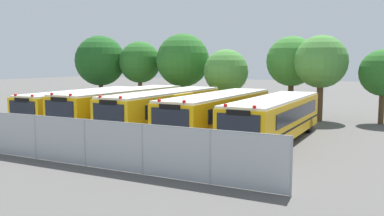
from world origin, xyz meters
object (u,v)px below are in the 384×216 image
(tree_2, at_px, (183,59))
(tree_4, at_px, (290,62))
(school_bus_2, at_px, (165,110))
(traffic_cone, at_px, (111,153))
(school_bus_0, at_px, (85,105))
(tree_3, at_px, (227,72))
(tree_5, at_px, (322,62))
(tree_1, at_px, (141,63))
(tree_0, at_px, (100,60))
(school_bus_4, at_px, (275,117))
(school_bus_3, at_px, (219,113))
(school_bus_1, at_px, (123,107))

(tree_2, height_order, tree_4, tree_2)
(school_bus_2, height_order, traffic_cone, school_bus_2)
(school_bus_0, height_order, traffic_cone, school_bus_0)
(school_bus_2, distance_m, tree_2, 11.47)
(tree_3, xyz_separation_m, tree_4, (4.70, 1.86, 0.85))
(tree_2, distance_m, tree_5, 12.03)
(school_bus_2, height_order, tree_1, tree_1)
(tree_4, height_order, tree_5, tree_4)
(tree_4, bearing_deg, traffic_cone, -101.76)
(school_bus_0, xyz_separation_m, school_bus_2, (6.90, -0.43, 0.10))
(tree_0, bearing_deg, tree_2, 7.95)
(school_bus_4, height_order, tree_0, tree_0)
(school_bus_3, relative_size, traffic_cone, 23.34)
(tree_0, bearing_deg, traffic_cone, -49.51)
(school_bus_0, bearing_deg, tree_0, -58.52)
(tree_2, bearing_deg, traffic_cone, -72.45)
(school_bus_0, distance_m, school_bus_4, 13.81)
(tree_5, bearing_deg, tree_4, 150.00)
(school_bus_4, distance_m, tree_0, 21.52)
(tree_0, xyz_separation_m, tree_3, (12.85, 0.30, -1.00))
(school_bus_0, relative_size, tree_1, 1.78)
(tree_1, relative_size, tree_3, 1.16)
(tree_1, bearing_deg, school_bus_3, -39.43)
(tree_0, xyz_separation_m, tree_1, (3.84, 1.14, -0.26))
(school_bus_3, xyz_separation_m, tree_5, (4.27, 9.45, 2.97))
(tree_2, relative_size, traffic_cone, 14.01)
(tree_3, bearing_deg, tree_5, 2.05)
(tree_0, xyz_separation_m, tree_2, (8.29, 1.16, 0.07))
(school_bus_2, bearing_deg, tree_4, -113.96)
(tree_3, height_order, tree_5, tree_5)
(tree_3, relative_size, tree_5, 0.85)
(tree_4, height_order, traffic_cone, tree_4)
(school_bus_3, bearing_deg, school_bus_4, -177.53)
(tree_4, bearing_deg, tree_2, -173.85)
(school_bus_0, distance_m, tree_2, 10.66)
(school_bus_3, bearing_deg, tree_1, -38.45)
(school_bus_2, distance_m, traffic_cone, 7.29)
(tree_4, bearing_deg, tree_1, -175.75)
(school_bus_3, xyz_separation_m, tree_0, (-16.04, 8.89, 3.18))
(tree_3, bearing_deg, traffic_cone, -86.86)
(school_bus_1, distance_m, tree_1, 11.62)
(school_bus_2, bearing_deg, school_bus_3, -177.24)
(school_bus_1, relative_size, tree_1, 1.83)
(school_bus_1, relative_size, traffic_cone, 23.52)
(school_bus_3, relative_size, tree_2, 1.67)
(school_bus_3, bearing_deg, school_bus_1, 0.34)
(school_bus_3, height_order, tree_5, tree_5)
(traffic_cone, bearing_deg, school_bus_2, 100.35)
(school_bus_1, height_order, tree_2, tree_2)
(school_bus_0, distance_m, tree_1, 10.33)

